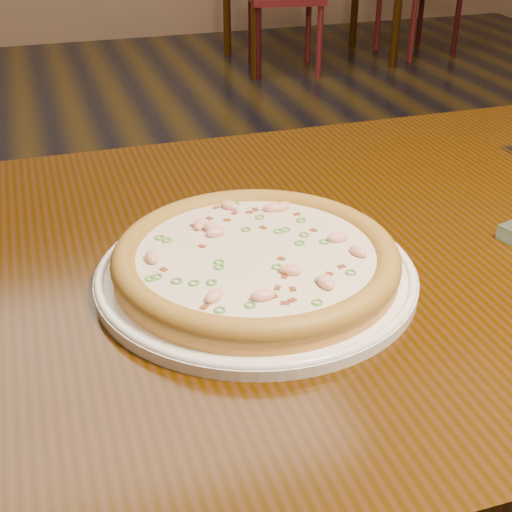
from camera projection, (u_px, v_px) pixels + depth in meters
name	position (u px, v px, depth m)	size (l,w,h in m)	color
hero_table	(334.00, 312.00, 0.91)	(1.20, 0.80, 0.75)	black
plate	(256.00, 273.00, 0.78)	(0.35, 0.35, 0.02)	white
pizza	(256.00, 258.00, 0.77)	(0.31, 0.31, 0.03)	gold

